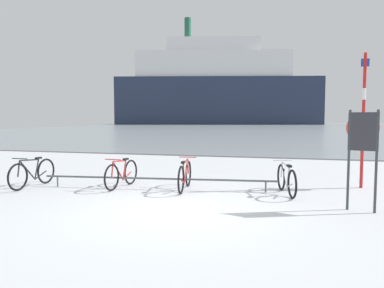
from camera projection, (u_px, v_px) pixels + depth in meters
ground at (273, 128)px, 59.34m from camera, size 80.00×132.00×0.08m
bike_rack at (158, 179)px, 9.39m from camera, size 6.04×0.77×0.31m
bicycle_0 at (33, 173)px, 9.72m from camera, size 0.46×1.77×0.82m
bicycle_1 at (122, 174)px, 9.64m from camera, size 0.46×1.65×0.80m
bicycle_2 at (185, 176)px, 9.32m from camera, size 0.46×1.69×0.81m
bicycle_3 at (286, 180)px, 8.82m from camera, size 0.58×1.60×0.78m
info_sign at (363, 143)px, 7.13m from camera, size 0.54×0.20×2.00m
rescue_post at (363, 125)px, 9.50m from camera, size 0.82×0.12×3.50m
ferry_ship at (216, 89)px, 90.12m from camera, size 50.26×19.48×25.88m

